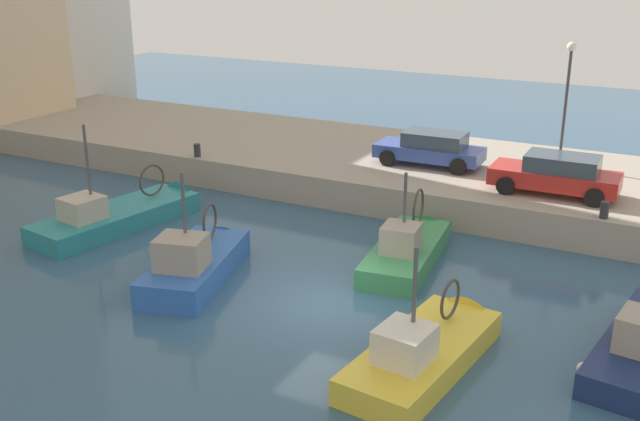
{
  "coord_description": "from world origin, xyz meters",
  "views": [
    {
      "loc": [
        -16.68,
        -8.48,
        9.3
      ],
      "look_at": [
        3.75,
        2.35,
        1.2
      ],
      "focal_mm": 41.9,
      "sensor_mm": 36.0,
      "label": 1
    }
  ],
  "objects_px": {
    "fishing_boat_blue": "(200,271)",
    "mooring_bollard_north": "(197,150)",
    "quay_streetlamp": "(568,84)",
    "fishing_boat_green": "(409,256)",
    "parked_car_red": "(557,174)",
    "mooring_bollard_mid": "(605,210)",
    "fishing_boat_teal": "(126,221)",
    "parked_car_blue": "(431,148)",
    "fishing_boat_yellow": "(429,357)"
  },
  "relations": [
    {
      "from": "fishing_boat_yellow",
      "to": "quay_streetlamp",
      "type": "bearing_deg",
      "value": -0.18
    },
    {
      "from": "parked_car_blue",
      "to": "mooring_bollard_mid",
      "type": "relative_size",
      "value": 7.76
    },
    {
      "from": "fishing_boat_teal",
      "to": "mooring_bollard_north",
      "type": "relative_size",
      "value": 13.05
    },
    {
      "from": "fishing_boat_green",
      "to": "quay_streetlamp",
      "type": "xyz_separation_m",
      "value": [
        9.01,
        -2.78,
        4.35
      ]
    },
    {
      "from": "fishing_boat_teal",
      "to": "mooring_bollard_mid",
      "type": "height_order",
      "value": "fishing_boat_teal"
    },
    {
      "from": "fishing_boat_teal",
      "to": "parked_car_blue",
      "type": "xyz_separation_m",
      "value": [
        8.38,
        -8.42,
        1.8
      ]
    },
    {
      "from": "fishing_boat_blue",
      "to": "quay_streetlamp",
      "type": "distance_m",
      "value": 15.93
    },
    {
      "from": "parked_car_blue",
      "to": "mooring_bollard_mid",
      "type": "height_order",
      "value": "parked_car_blue"
    },
    {
      "from": "parked_car_blue",
      "to": "quay_streetlamp",
      "type": "xyz_separation_m",
      "value": [
        2.36,
        -4.54,
        2.56
      ]
    },
    {
      "from": "fishing_boat_yellow",
      "to": "quay_streetlamp",
      "type": "xyz_separation_m",
      "value": [
        14.62,
        -0.05,
        4.35
      ]
    },
    {
      "from": "fishing_boat_yellow",
      "to": "mooring_bollard_mid",
      "type": "distance_m",
      "value": 9.43
    },
    {
      "from": "parked_car_red",
      "to": "fishing_boat_green",
      "type": "bearing_deg",
      "value": 146.91
    },
    {
      "from": "mooring_bollard_mid",
      "to": "fishing_boat_teal",
      "type": "bearing_deg",
      "value": 108.23
    },
    {
      "from": "fishing_boat_blue",
      "to": "mooring_bollard_mid",
      "type": "height_order",
      "value": "fishing_boat_blue"
    },
    {
      "from": "mooring_bollard_mid",
      "to": "mooring_bollard_north",
      "type": "xyz_separation_m",
      "value": [
        0.0,
        16.0,
        0.0
      ]
    },
    {
      "from": "fishing_boat_green",
      "to": "fishing_boat_teal",
      "type": "bearing_deg",
      "value": 99.67
    },
    {
      "from": "fishing_boat_green",
      "to": "mooring_bollard_north",
      "type": "relative_size",
      "value": 10.84
    },
    {
      "from": "mooring_bollard_mid",
      "to": "quay_streetlamp",
      "type": "xyz_separation_m",
      "value": [
        5.65,
        2.5,
        2.98
      ]
    },
    {
      "from": "mooring_bollard_north",
      "to": "fishing_boat_teal",
      "type": "bearing_deg",
      "value": -173.87
    },
    {
      "from": "fishing_boat_teal",
      "to": "quay_streetlamp",
      "type": "relative_size",
      "value": 1.49
    },
    {
      "from": "parked_car_red",
      "to": "mooring_bollard_north",
      "type": "relative_size",
      "value": 7.96
    },
    {
      "from": "fishing_boat_green",
      "to": "parked_car_red",
      "type": "bearing_deg",
      "value": -33.09
    },
    {
      "from": "mooring_bollard_mid",
      "to": "parked_car_blue",
      "type": "bearing_deg",
      "value": 64.95
    },
    {
      "from": "parked_car_blue",
      "to": "parked_car_red",
      "type": "bearing_deg",
      "value": -105.76
    },
    {
      "from": "fishing_boat_teal",
      "to": "parked_car_red",
      "type": "relative_size",
      "value": 1.64
    },
    {
      "from": "mooring_bollard_mid",
      "to": "parked_car_red",
      "type": "bearing_deg",
      "value": 45.89
    },
    {
      "from": "fishing_boat_teal",
      "to": "mooring_bollard_mid",
      "type": "distance_m",
      "value": 16.33
    },
    {
      "from": "fishing_boat_blue",
      "to": "parked_car_red",
      "type": "relative_size",
      "value": 1.33
    },
    {
      "from": "fishing_boat_yellow",
      "to": "mooring_bollard_north",
      "type": "xyz_separation_m",
      "value": [
        8.97,
        13.45,
        1.37
      ]
    },
    {
      "from": "parked_car_blue",
      "to": "mooring_bollard_north",
      "type": "height_order",
      "value": "parked_car_blue"
    },
    {
      "from": "fishing_boat_yellow",
      "to": "mooring_bollard_mid",
      "type": "relative_size",
      "value": 10.94
    },
    {
      "from": "mooring_bollard_mid",
      "to": "mooring_bollard_north",
      "type": "distance_m",
      "value": 16.0
    },
    {
      "from": "mooring_bollard_mid",
      "to": "mooring_bollard_north",
      "type": "bearing_deg",
      "value": 90.0
    },
    {
      "from": "parked_car_blue",
      "to": "quay_streetlamp",
      "type": "distance_m",
      "value": 5.72
    },
    {
      "from": "parked_car_red",
      "to": "quay_streetlamp",
      "type": "bearing_deg",
      "value": 9.0
    },
    {
      "from": "fishing_boat_teal",
      "to": "parked_car_blue",
      "type": "relative_size",
      "value": 1.68
    },
    {
      "from": "fishing_boat_blue",
      "to": "fishing_boat_green",
      "type": "bearing_deg",
      "value": -51.09
    },
    {
      "from": "fishing_boat_blue",
      "to": "mooring_bollard_north",
      "type": "relative_size",
      "value": 10.57
    },
    {
      "from": "fishing_boat_yellow",
      "to": "fishing_boat_teal",
      "type": "xyz_separation_m",
      "value": [
        3.88,
        12.91,
        -0.01
      ]
    },
    {
      "from": "fishing_boat_teal",
      "to": "quay_streetlamp",
      "type": "bearing_deg",
      "value": -50.34
    },
    {
      "from": "parked_car_red",
      "to": "fishing_boat_blue",
      "type": "bearing_deg",
      "value": 137.64
    },
    {
      "from": "fishing_boat_teal",
      "to": "fishing_boat_green",
      "type": "xyz_separation_m",
      "value": [
        1.73,
        -10.17,
        0.02
      ]
    },
    {
      "from": "quay_streetlamp",
      "to": "fishing_boat_green",
      "type": "bearing_deg",
      "value": 162.83
    },
    {
      "from": "quay_streetlamp",
      "to": "mooring_bollard_mid",
      "type": "bearing_deg",
      "value": -156.13
    },
    {
      "from": "fishing_boat_blue",
      "to": "parked_car_blue",
      "type": "height_order",
      "value": "fishing_boat_blue"
    },
    {
      "from": "parked_car_red",
      "to": "mooring_bollard_mid",
      "type": "bearing_deg",
      "value": -134.11
    },
    {
      "from": "parked_car_red",
      "to": "parked_car_blue",
      "type": "height_order",
      "value": "parked_car_red"
    },
    {
      "from": "fishing_boat_yellow",
      "to": "mooring_bollard_north",
      "type": "bearing_deg",
      "value": 56.29
    },
    {
      "from": "fishing_boat_yellow",
      "to": "parked_car_red",
      "type": "distance_m",
      "value": 10.98
    },
    {
      "from": "fishing_boat_blue",
      "to": "mooring_bollard_north",
      "type": "height_order",
      "value": "fishing_boat_blue"
    }
  ]
}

